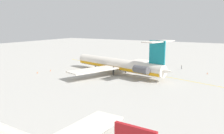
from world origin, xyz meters
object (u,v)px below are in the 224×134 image
(main_jetliner, at_px, (120,64))
(safety_cone_tail, at_px, (37,72))
(safety_cone_nose, at_px, (207,73))
(safety_cone_wingtip, at_px, (50,70))
(ground_crew_near_nose, at_px, (116,59))
(ground_crew_portside, at_px, (107,59))
(ground_crew_near_tail, at_px, (181,67))

(main_jetliner, xyz_separation_m, safety_cone_tail, (28.28, 14.38, -3.39))
(safety_cone_nose, distance_m, safety_cone_wingtip, 61.08)
(ground_crew_near_nose, xyz_separation_m, safety_cone_wingtip, (11.21, 34.27, -0.87))
(ground_crew_near_nose, xyz_separation_m, safety_cone_tail, (12.64, 39.80, -0.87))
(safety_cone_nose, bearing_deg, safety_cone_wingtip, 24.38)
(ground_crew_portside, relative_size, safety_cone_nose, 3.06)
(ground_crew_near_nose, bearing_deg, safety_cone_tail, 77.19)
(main_jetliner, distance_m, safety_cone_wingtip, 28.47)
(ground_crew_near_nose, height_order, safety_cone_tail, ground_crew_near_nose)
(main_jetliner, distance_m, ground_crew_near_nose, 29.95)
(safety_cone_nose, bearing_deg, ground_crew_near_tail, -22.61)
(ground_crew_near_nose, bearing_deg, safety_cone_nose, 173.29)
(ground_crew_near_tail, distance_m, safety_cone_tail, 58.21)
(ground_crew_near_tail, height_order, safety_cone_tail, ground_crew_near_tail)
(ground_crew_near_nose, xyz_separation_m, ground_crew_near_tail, (-33.71, 4.59, -0.05))
(ground_crew_near_tail, xyz_separation_m, safety_cone_nose, (-10.72, 4.46, -0.82))
(safety_cone_tail, bearing_deg, safety_cone_nose, -151.68)
(ground_crew_near_tail, height_order, safety_cone_wingtip, ground_crew_near_tail)
(main_jetliner, height_order, ground_crew_near_nose, main_jetliner)
(safety_cone_nose, relative_size, safety_cone_tail, 1.00)
(safety_cone_nose, xyz_separation_m, safety_cone_tail, (57.07, 30.75, 0.00))
(safety_cone_nose, height_order, safety_cone_wingtip, same)
(ground_crew_near_nose, height_order, safety_cone_wingtip, ground_crew_near_nose)
(safety_cone_tail, bearing_deg, ground_crew_near_nose, -107.62)
(main_jetliner, xyz_separation_m, safety_cone_wingtip, (26.85, 8.85, -3.39))
(ground_crew_near_tail, height_order, ground_crew_portside, ground_crew_near_tail)
(ground_crew_portside, height_order, safety_cone_wingtip, ground_crew_portside)
(main_jetliner, bearing_deg, ground_crew_near_tail, -116.31)
(safety_cone_wingtip, bearing_deg, main_jetliner, -161.77)
(main_jetliner, bearing_deg, safety_cone_nose, -135.75)
(main_jetliner, relative_size, safety_cone_tail, 82.79)
(ground_crew_near_tail, xyz_separation_m, safety_cone_wingtip, (44.92, 29.68, -0.82))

